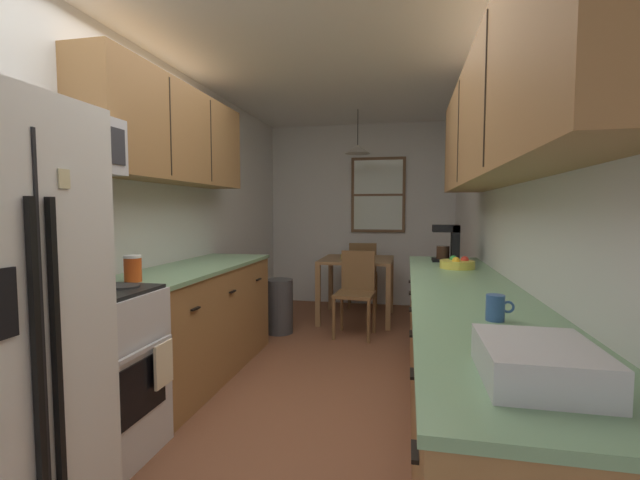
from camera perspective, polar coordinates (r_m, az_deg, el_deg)
ground_plane at (r=3.73m, az=0.76°, el=-17.05°), size 12.00×12.00×0.00m
wall_left at (r=3.97m, az=-18.77°, el=2.84°), size 0.10×9.00×2.55m
wall_right at (r=3.49m, az=23.13°, el=2.60°), size 0.10×9.00×2.55m
wall_back at (r=6.11m, az=5.51°, el=3.38°), size 4.40×0.10×2.55m
ceiling_slab at (r=3.70m, az=0.80°, el=23.74°), size 4.40×9.00×0.08m
stove_range at (r=2.66m, az=-28.82°, el=-15.57°), size 0.66×0.59×1.10m
microwave_over_range at (r=2.62m, az=-31.67°, el=11.18°), size 0.39×0.58×0.31m
counter_left at (r=3.63m, az=-16.24°, el=-10.37°), size 0.64×1.82×0.90m
upper_cabinets_left at (r=3.59m, az=-19.13°, el=13.21°), size 0.33×1.90×0.74m
counter_right at (r=2.67m, az=19.06°, el=-15.73°), size 0.64×3.33×0.90m
upper_cabinets_right at (r=2.54m, az=23.21°, el=15.42°), size 0.33×3.01×0.71m
dining_table at (r=5.22m, az=5.00°, el=-3.78°), size 0.86×0.89×0.75m
dining_chair_near at (r=4.59m, az=4.88°, el=-6.56°), size 0.43×0.43×0.90m
dining_chair_far at (r=5.88m, az=5.78°, el=-4.23°), size 0.43×0.43×0.90m
pendant_light at (r=5.22m, az=5.10°, el=12.09°), size 0.31×0.31×0.53m
back_window at (r=6.01m, az=7.84°, el=6.03°), size 0.75×0.05×1.05m
trash_bin at (r=4.70m, az=-5.49°, el=-8.87°), size 0.30×0.30×0.59m
storage_canister at (r=2.86m, az=-23.92°, el=-3.54°), size 0.11×0.11×0.16m
dish_towel at (r=2.56m, az=-20.34°, el=-15.41°), size 0.02×0.16×0.24m
coffee_maker at (r=3.81m, az=17.02°, el=-0.31°), size 0.22×0.18×0.32m
mug_by_coffeemaker at (r=1.85m, az=22.61°, el=-8.42°), size 0.11×0.07×0.10m
fruit_bowl at (r=3.39m, az=18.02°, el=-3.04°), size 0.26×0.26×0.09m
dish_rack at (r=1.27m, az=27.33°, el=-14.44°), size 0.28×0.34×0.10m
table_serving_bowl at (r=5.12m, az=4.00°, el=-2.25°), size 0.21×0.21×0.06m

